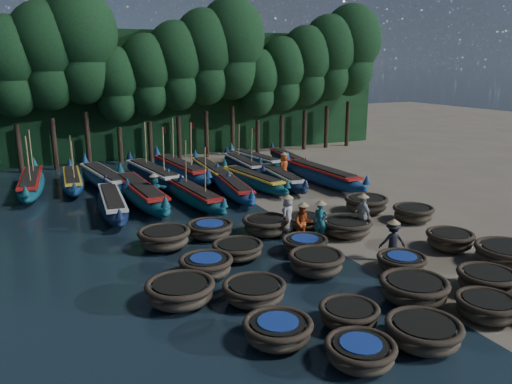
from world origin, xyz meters
name	(u,v)px	position (x,y,z in m)	size (l,w,h in m)	color
ground	(309,235)	(0.00, 0.00, 0.00)	(120.00, 120.00, 0.00)	#7F705C
foliage_wall	(164,94)	(0.00, 23.50, 5.00)	(40.00, 3.00, 10.00)	black
coracle_1	(360,352)	(-4.02, -9.10, 0.38)	(2.04, 2.04, 0.65)	#4E4231
coracle_2	(424,332)	(-1.95, -9.11, 0.42)	(2.09, 2.09, 0.73)	#4E4231
coracle_3	(487,307)	(0.83, -8.79, 0.40)	(2.26, 2.26, 0.70)	#4E4231
coracle_5	(278,330)	(-5.44, -7.30, 0.40)	(2.37, 2.37, 0.69)	#4E4231
coracle_6	(349,315)	(-3.16, -7.41, 0.39)	(2.05, 2.05, 0.68)	#4E4231
coracle_7	(414,289)	(-0.38, -7.03, 0.46)	(2.22, 2.22, 0.81)	#4E4231
coracle_8	(487,280)	(2.36, -7.49, 0.44)	(2.08, 2.08, 0.76)	#4E4231
coracle_9	(507,254)	(4.94, -6.20, 0.46)	(2.84, 2.84, 0.81)	#4E4231
coracle_10	(180,292)	(-7.17, -3.96, 0.45)	(2.68, 2.68, 0.79)	#4E4231
coracle_11	(254,291)	(-5.00, -4.84, 0.40)	(2.07, 2.07, 0.70)	#4E4231
coracle_12	(316,262)	(-2.02, -3.81, 0.47)	(2.07, 2.07, 0.82)	#4E4231
coracle_13	(402,262)	(0.96, -4.94, 0.37)	(1.84, 1.84, 0.64)	#4E4231
coracle_14	(450,240)	(4.27, -4.04, 0.44)	(2.12, 2.12, 0.77)	#4E4231
coracle_15	(206,266)	(-5.72, -2.33, 0.44)	(2.14, 2.14, 0.76)	#4E4231
coracle_16	(238,250)	(-3.99, -1.17, 0.37)	(2.34, 2.34, 0.66)	#4E4231
coracle_17	(305,245)	(-1.35, -1.87, 0.39)	(2.19, 2.19, 0.68)	#4E4231
coracle_18	(347,226)	(1.43, -0.81, 0.44)	(2.49, 2.49, 0.78)	#4E4231
coracle_19	(413,213)	(5.55, -0.50, 0.44)	(2.39, 2.39, 0.78)	#4E4231
coracle_20	(164,238)	(-6.32, 1.08, 0.49)	(2.58, 2.58, 0.85)	#4E4231
coracle_21	(210,229)	(-4.15, 1.52, 0.41)	(2.34, 2.34, 0.71)	#4E4231
coracle_22	(266,225)	(-1.78, 0.80, 0.48)	(2.11, 2.11, 0.83)	#4E4231
coracle_23	(303,221)	(0.21, 0.93, 0.37)	(1.88, 1.88, 0.64)	#4E4231
coracle_24	(366,204)	(4.46, 1.75, 0.48)	(2.30, 2.30, 0.83)	#4E4231
long_boat_2	(112,203)	(-7.34, 7.25, 0.53)	(1.99, 7.83, 1.38)	#0F173A
long_boat_3	(140,193)	(-5.65, 8.35, 0.62)	(2.06, 9.18, 1.62)	navy
long_boat_4	(193,195)	(-3.09, 7.01, 0.53)	(2.01, 7.90, 3.37)	navy
long_boat_5	(233,187)	(-0.45, 7.76, 0.51)	(2.23, 7.60, 1.35)	navy
long_boat_6	(253,180)	(1.41, 8.95, 0.51)	(2.22, 7.56, 1.34)	navy
long_boat_7	(280,178)	(3.19, 8.75, 0.50)	(1.93, 7.49, 1.32)	#0F173A
long_boat_8	(322,175)	(5.73, 7.91, 0.60)	(1.95, 8.97, 1.58)	navy
long_boat_9	(31,183)	(-10.96, 13.53, 0.57)	(2.19, 8.44, 3.60)	navy
long_boat_10	(73,181)	(-8.64, 13.59, 0.50)	(1.75, 7.38, 3.14)	navy
long_boat_11	(104,179)	(-6.84, 12.89, 0.60)	(2.77, 8.82, 1.57)	navy
long_boat_12	(153,175)	(-3.88, 12.70, 0.61)	(2.72, 8.91, 3.82)	#0F173A
long_boat_13	(180,169)	(-1.86, 13.43, 0.62)	(2.46, 9.14, 3.90)	navy
long_boat_14	(210,171)	(-0.07, 12.48, 0.53)	(1.87, 7.96, 1.40)	navy
long_boat_15	(243,165)	(2.81, 13.60, 0.51)	(1.74, 7.62, 3.24)	#0F173A
long_boat_16	(256,160)	(4.31, 14.65, 0.53)	(2.22, 7.80, 1.38)	navy
long_boat_17	(287,159)	(6.81, 14.41, 0.49)	(2.22, 7.22, 1.28)	#0F173A
fisherman_0	(288,213)	(-0.65, 0.82, 0.89)	(0.97, 0.89, 1.86)	#BCBCB7
fisherman_1	(320,219)	(0.08, -0.74, 0.95)	(0.73, 0.71, 1.89)	#1A606E
fisherman_2	(303,222)	(-0.70, -0.61, 0.89)	(1.01, 0.92, 1.88)	#C74B1A
fisherman_3	(393,240)	(1.35, -3.93, 0.84)	(1.18, 0.93, 1.80)	black
fisherman_4	(362,214)	(2.19, -0.91, 0.96)	(0.52, 1.07, 2.01)	#BCBCB7
fisherman_5	(154,190)	(-5.00, 7.79, 0.87)	(1.59, 0.68, 1.86)	#1A606E
fisherman_6	(284,166)	(4.15, 10.00, 0.94)	(1.04, 0.92, 1.98)	#C74B1A
tree_2	(9,65)	(-11.40, 20.00, 7.32)	(4.51, 4.51, 10.63)	black
tree_3	(45,55)	(-9.10, 20.00, 8.00)	(4.92, 4.92, 11.60)	black
tree_4	(80,45)	(-6.80, 20.00, 8.67)	(5.34, 5.34, 12.58)	black
tree_5	(116,84)	(-4.50, 20.00, 5.97)	(3.68, 3.68, 8.68)	black
tree_6	(147,75)	(-2.20, 20.00, 6.65)	(4.09, 4.09, 9.65)	black
tree_7	(176,65)	(0.10, 20.00, 7.32)	(4.51, 4.51, 10.63)	black
tree_8	(204,56)	(2.40, 20.00, 8.00)	(4.92, 4.92, 11.60)	black
tree_9	(232,48)	(4.70, 20.00, 8.67)	(5.34, 5.34, 12.58)	black
tree_10	(258,82)	(7.00, 20.00, 5.97)	(3.68, 3.68, 8.68)	black
tree_11	(282,73)	(9.30, 20.00, 6.65)	(4.09, 4.09, 9.65)	black
tree_12	(306,65)	(11.60, 20.00, 7.32)	(4.51, 4.51, 10.63)	black
tree_13	(329,57)	(13.90, 20.00, 8.00)	(4.92, 4.92, 11.60)	black
tree_14	(351,49)	(16.20, 20.00, 8.67)	(5.34, 5.34, 12.58)	black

